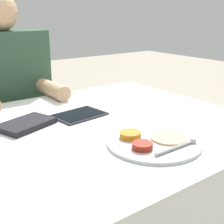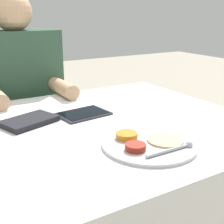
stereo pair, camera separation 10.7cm
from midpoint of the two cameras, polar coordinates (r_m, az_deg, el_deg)
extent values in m
cube|color=silver|center=(1.29, -2.07, -18.61)|extent=(1.22, 0.95, 0.75)
cylinder|color=#B7BABF|center=(0.96, 10.02, -5.91)|extent=(0.29, 0.29, 0.01)
cylinder|color=orange|center=(0.98, 5.85, -4.37)|extent=(0.07, 0.07, 0.02)
cylinder|color=maroon|center=(0.90, 7.72, -6.44)|extent=(0.06, 0.06, 0.02)
cylinder|color=#DBBC7F|center=(0.98, 12.86, -5.10)|extent=(0.11, 0.11, 0.01)
cylinder|color=#B7BABF|center=(0.91, 13.68, -6.92)|extent=(0.16, 0.01, 0.01)
sphere|color=#B7BABF|center=(0.96, 17.04, -5.79)|extent=(0.02, 0.02, 0.02)
cube|color=silver|center=(1.15, -12.34, -1.95)|extent=(0.21, 0.17, 0.01)
cube|color=black|center=(1.15, -12.36, -1.67)|extent=(0.22, 0.18, 0.02)
cube|color=#28282D|center=(1.22, -2.81, -0.39)|extent=(0.20, 0.16, 0.01)
cube|color=black|center=(1.22, -2.81, -0.18)|extent=(0.18, 0.14, 0.00)
cube|color=black|center=(1.86, -13.48, -12.26)|extent=(0.37, 0.22, 0.44)
cube|color=#2D4C38|center=(1.66, -14.79, 3.63)|extent=(0.42, 0.20, 0.61)
sphere|color=tan|center=(1.62, -15.94, 17.20)|extent=(0.19, 0.19, 0.19)
cylinder|color=tan|center=(1.52, -7.07, 4.40)|extent=(0.07, 0.24, 0.07)
camera|label=1|loc=(0.05, -87.14, 0.93)|focal=50.00mm
camera|label=2|loc=(0.05, 92.86, -0.93)|focal=50.00mm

